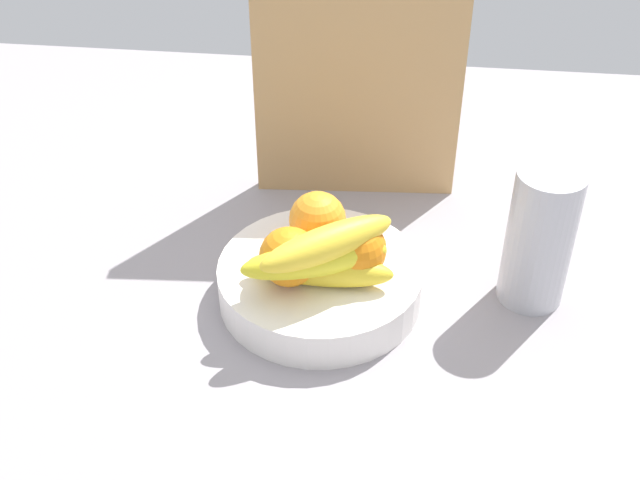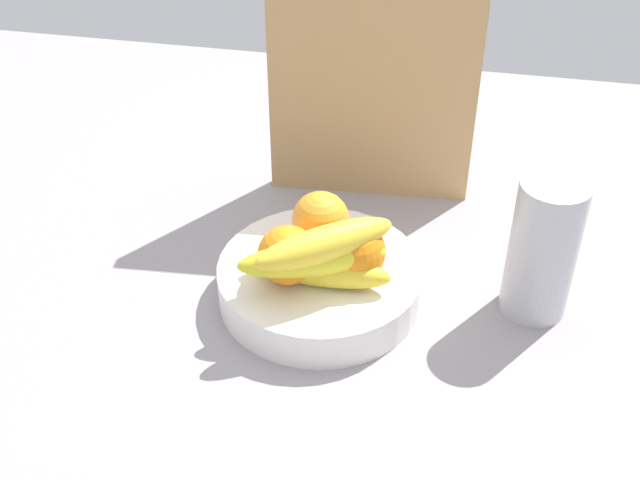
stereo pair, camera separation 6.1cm
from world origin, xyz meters
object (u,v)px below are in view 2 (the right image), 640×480
cutting_board (373,77)px  thermos_tumbler (543,249)px  orange_front_left (321,220)px  banana_bunch (318,258)px  orange_front_right (289,258)px  orange_center (356,251)px  fruit_bowl (320,282)px

cutting_board → thermos_tumbler: cutting_board is taller
orange_front_left → cutting_board: 22.27cm
orange_front_left → banana_bunch: bearing=-80.8°
orange_front_right → orange_front_left: bearing=75.6°
orange_front_right → banana_bunch: bearing=-4.3°
orange_center → cutting_board: bearing=94.7°
orange_front_left → orange_center: same height
cutting_board → thermos_tumbler: 32.70cm
banana_bunch → cutting_board: 29.52cm
orange_front_right → thermos_tumbler: (28.35, 6.62, 0.56)cm
cutting_board → banana_bunch: bearing=-97.7°
thermos_tumbler → fruit_bowl: bearing=-172.6°
fruit_bowl → orange_front_right: (-2.90, -3.31, 5.90)cm
fruit_bowl → orange_center: bearing=-8.2°
orange_center → banana_bunch: bearing=-142.8°
orange_center → cutting_board: size_ratio=0.19×
cutting_board → thermos_tumbler: bearing=-46.5°
orange_front_right → fruit_bowl: bearing=48.8°
fruit_bowl → orange_center: orange_center is taller
fruit_bowl → orange_front_right: orange_front_right is taller
fruit_bowl → orange_front_right: 7.36cm
fruit_bowl → cutting_board: cutting_board is taller
banana_bunch → thermos_tumbler: (24.97, 6.87, -0.15)cm
cutting_board → orange_center: bearing=-89.4°
orange_front_left → orange_front_right: size_ratio=1.00×
orange_center → thermos_tumbler: bearing=10.6°
banana_bunch → cutting_board: bearing=86.4°
banana_bunch → thermos_tumbler: bearing=15.4°
orange_front_right → thermos_tumbler: bearing=13.1°
orange_front_left → thermos_tumbler: 26.34cm
fruit_bowl → thermos_tumbler: 26.47cm
orange_front_left → orange_front_right: bearing=-104.4°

